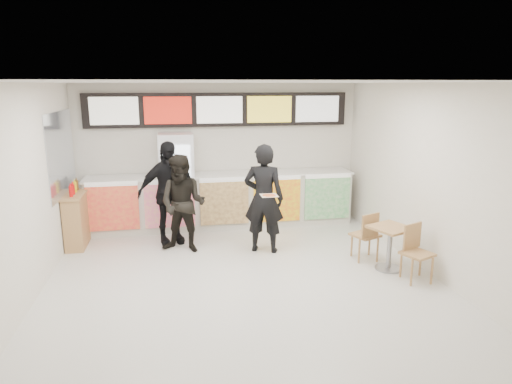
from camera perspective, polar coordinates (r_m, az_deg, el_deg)
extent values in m
plane|color=beige|center=(7.00, -1.26, -11.82)|extent=(7.00, 7.00, 0.00)
plane|color=white|center=(6.33, -1.41, 13.57)|extent=(7.00, 7.00, 0.00)
plane|color=silver|center=(9.91, -4.55, 4.76)|extent=(6.00, 0.00, 6.00)
plane|color=silver|center=(6.73, -27.45, -0.84)|extent=(0.00, 7.00, 7.00)
plane|color=silver|center=(7.57, 21.72, 1.15)|extent=(0.00, 7.00, 7.00)
cube|color=silver|center=(9.71, -4.20, -1.14)|extent=(5.50, 0.70, 1.10)
cube|color=silver|center=(9.59, -4.26, 2.16)|extent=(5.56, 0.76, 0.04)
cube|color=red|center=(9.36, -17.46, -1.95)|extent=(0.99, 0.02, 0.90)
cube|color=#E73394|center=(9.28, -10.72, -1.68)|extent=(0.99, 0.02, 0.90)
cube|color=brown|center=(9.33, -3.95, -1.39)|extent=(0.99, 0.02, 0.90)
cube|color=yellow|center=(9.51, 2.64, -1.08)|extent=(0.99, 0.02, 0.90)
cube|color=green|center=(9.82, 8.91, -0.78)|extent=(0.99, 0.02, 0.90)
cube|color=black|center=(9.74, -4.61, 10.22)|extent=(5.50, 0.12, 0.70)
cube|color=white|center=(9.68, -17.32, 9.65)|extent=(0.95, 0.02, 0.55)
cube|color=red|center=(9.62, -10.95, 9.99)|extent=(0.95, 0.02, 0.55)
cube|color=white|center=(9.67, -4.56, 10.20)|extent=(0.95, 0.02, 0.55)
cube|color=yellow|center=(9.83, 1.69, 10.29)|extent=(0.95, 0.02, 0.55)
cube|color=silver|center=(10.11, 7.67, 10.26)|extent=(0.95, 0.02, 0.55)
cube|color=white|center=(9.58, -9.83, 1.26)|extent=(0.70, 0.65, 2.00)
cube|color=white|center=(9.24, -9.81, 1.13)|extent=(0.54, 0.02, 1.50)
cylinder|color=#1A8F30|center=(9.42, -10.95, -2.45)|extent=(0.07, 0.07, 0.22)
cylinder|color=#FF4915|center=(9.42, -10.10, -2.41)|extent=(0.07, 0.07, 0.22)
cylinder|color=red|center=(9.42, -9.25, -2.37)|extent=(0.07, 0.07, 0.22)
cylinder|color=#182BB5|center=(9.42, -8.39, -2.34)|extent=(0.07, 0.07, 0.22)
cylinder|color=#FF4915|center=(9.32, -11.05, -0.20)|extent=(0.07, 0.07, 0.22)
cylinder|color=red|center=(9.32, -10.19, -0.16)|extent=(0.07, 0.07, 0.22)
cylinder|color=#182BB5|center=(9.32, -9.33, -0.13)|extent=(0.07, 0.07, 0.22)
cylinder|color=#1A8F30|center=(9.33, -8.47, -0.09)|extent=(0.07, 0.07, 0.22)
cylinder|color=red|center=(9.24, -11.16, 2.09)|extent=(0.07, 0.07, 0.22)
cylinder|color=#182BB5|center=(9.24, -10.29, 2.13)|extent=(0.07, 0.07, 0.22)
cylinder|color=#1A8F30|center=(9.24, -9.42, 2.16)|extent=(0.07, 0.07, 0.22)
cylinder|color=#FF4915|center=(9.25, -8.55, 2.20)|extent=(0.07, 0.07, 0.22)
cylinder|color=#182BB5|center=(9.18, -11.26, 4.42)|extent=(0.07, 0.07, 0.22)
cylinder|color=#1A8F30|center=(9.18, -10.39, 4.46)|extent=(0.07, 0.07, 0.22)
cylinder|color=#FF4915|center=(9.18, -9.51, 4.49)|extent=(0.07, 0.07, 0.22)
cylinder|color=red|center=(9.18, -8.64, 4.53)|extent=(0.07, 0.07, 0.22)
cube|color=#B2B7BF|center=(9.01, -23.16, 4.47)|extent=(0.01, 2.00, 1.50)
imported|color=black|center=(8.13, 0.98, -0.83)|extent=(0.84, 0.70, 1.97)
imported|color=black|center=(8.25, -9.12, -1.48)|extent=(1.05, 0.95, 1.77)
imported|color=black|center=(8.71, -10.92, -0.13)|extent=(1.24, 0.78, 1.96)
cube|color=beige|center=(7.66, 1.65, -0.43)|extent=(0.28, 0.28, 0.01)
cone|color=#CC7233|center=(7.66, 1.65, -0.36)|extent=(0.36, 0.36, 0.02)
cube|color=tan|center=(7.69, 16.50, -4.32)|extent=(0.77, 0.77, 0.04)
cylinder|color=gray|center=(7.81, 16.32, -6.85)|extent=(0.08, 0.08, 0.70)
cylinder|color=gray|center=(7.93, 16.16, -9.13)|extent=(0.43, 0.43, 0.03)
cube|color=tan|center=(7.47, 19.51, -7.30)|extent=(0.54, 0.54, 0.04)
cube|color=tan|center=(7.55, 18.95, -5.23)|extent=(0.37, 0.18, 0.41)
cube|color=tan|center=(8.11, 13.48, -5.25)|extent=(0.54, 0.54, 0.04)
cube|color=tan|center=(7.88, 14.11, -4.11)|extent=(0.37, 0.18, 0.41)
cube|color=tan|center=(9.16, -21.51, -3.39)|extent=(0.32, 0.86, 0.96)
cube|color=tan|center=(9.04, -21.78, -0.33)|extent=(0.36, 0.90, 0.04)
cylinder|color=red|center=(8.79, -22.14, 0.06)|extent=(0.06, 0.06, 0.19)
cylinder|color=red|center=(8.96, -21.91, 0.32)|extent=(0.06, 0.06, 0.19)
cylinder|color=yellow|center=(9.14, -21.70, 0.57)|extent=(0.06, 0.06, 0.19)
cylinder|color=brown|center=(9.30, -21.50, 0.80)|extent=(0.06, 0.06, 0.19)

